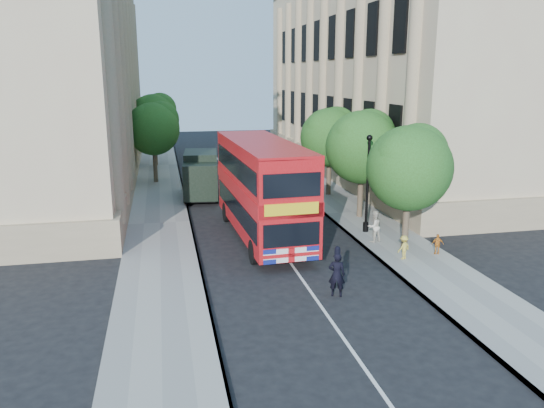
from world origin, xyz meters
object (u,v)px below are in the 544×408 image
lamp_post (367,188)px  woman_pedestrian (374,226)px  double_decker_bus (262,186)px  police_constable (337,275)px  box_van (201,176)px

lamp_post → woman_pedestrian: size_ratio=3.27×
lamp_post → woman_pedestrian: lamp_post is taller
double_decker_bus → lamp_post: bearing=-7.3°
double_decker_bus → woman_pedestrian: 5.99m
lamp_post → police_constable: lamp_post is taller
lamp_post → box_van: size_ratio=0.93×
box_van → woman_pedestrian: size_ratio=3.53×
double_decker_bus → box_van: double_decker_bus is taller
double_decker_bus → woman_pedestrian: double_decker_bus is taller
lamp_post → box_van: bearing=127.6°
woman_pedestrian → lamp_post: bearing=-116.2°
box_van → woman_pedestrian: box_van is taller
double_decker_bus → police_constable: size_ratio=6.17×
box_van → police_constable: bearing=-72.7°
lamp_post → police_constable: (-4.16, -7.49, -1.64)m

